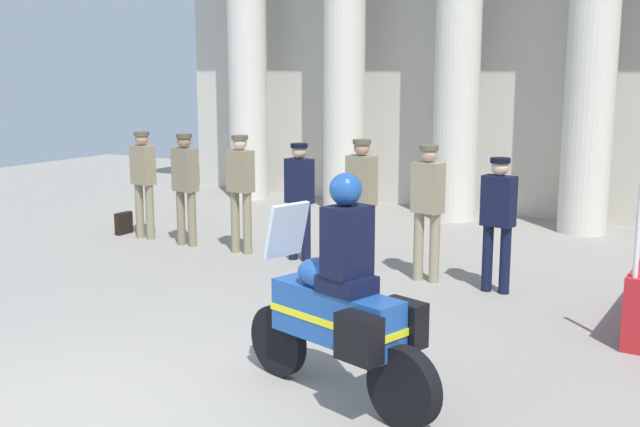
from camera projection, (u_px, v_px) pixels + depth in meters
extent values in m
plane|color=gray|center=(71.00, 426.00, 5.99)|extent=(28.00, 28.00, 0.00)
cube|color=beige|center=(539.00, 46.00, 13.92)|extent=(15.51, 0.30, 6.16)
cylinder|color=beige|center=(247.00, 62.00, 16.01)|extent=(0.80, 0.80, 5.65)
cylinder|color=beige|center=(344.00, 61.00, 14.85)|extent=(0.80, 0.80, 5.65)
cylinder|color=beige|center=(458.00, 61.00, 13.70)|extent=(0.80, 0.80, 5.65)
cylinder|color=beige|center=(592.00, 60.00, 12.55)|extent=(0.80, 0.80, 5.65)
cylinder|color=silver|center=(638.00, 231.00, 7.35)|extent=(0.05, 0.05, 0.90)
cylinder|color=#847A5B|center=(140.00, 211.00, 12.55)|extent=(0.13, 0.13, 0.88)
cylinder|color=#847A5B|center=(150.00, 212.00, 12.44)|extent=(0.13, 0.13, 0.88)
cube|color=#847A5B|center=(143.00, 165.00, 12.36)|extent=(0.41, 0.27, 0.62)
sphere|color=tan|center=(142.00, 139.00, 12.28)|extent=(0.21, 0.21, 0.21)
cylinder|color=#4F4937|center=(141.00, 134.00, 12.27)|extent=(0.24, 0.24, 0.06)
cylinder|color=#7A7056|center=(181.00, 218.00, 12.06)|extent=(0.13, 0.13, 0.85)
cylinder|color=#7A7056|center=(192.00, 219.00, 11.95)|extent=(0.13, 0.13, 0.85)
cube|color=#7A7056|center=(185.00, 170.00, 11.86)|extent=(0.41, 0.27, 0.66)
sphere|color=#997056|center=(184.00, 141.00, 11.78)|extent=(0.21, 0.21, 0.21)
cylinder|color=#494334|center=(184.00, 136.00, 11.77)|extent=(0.24, 0.24, 0.06)
cylinder|color=#847A5B|center=(235.00, 222.00, 11.57)|extent=(0.13, 0.13, 0.92)
cylinder|color=#847A5B|center=(247.00, 223.00, 11.46)|extent=(0.13, 0.13, 0.92)
cube|color=#847A5B|center=(240.00, 171.00, 11.37)|extent=(0.41, 0.27, 0.61)
sphere|color=beige|center=(240.00, 143.00, 11.30)|extent=(0.21, 0.21, 0.21)
cylinder|color=#4F4937|center=(240.00, 137.00, 11.28)|extent=(0.24, 0.24, 0.06)
cylinder|color=black|center=(293.00, 231.00, 11.14)|extent=(0.13, 0.13, 0.83)
cylinder|color=black|center=(306.00, 233.00, 11.02)|extent=(0.13, 0.13, 0.83)
cube|color=black|center=(299.00, 181.00, 10.95)|extent=(0.41, 0.27, 0.63)
sphere|color=tan|center=(299.00, 151.00, 10.87)|extent=(0.21, 0.21, 0.21)
cylinder|color=black|center=(299.00, 146.00, 10.86)|extent=(0.24, 0.24, 0.06)
cylinder|color=#847A5B|center=(354.00, 237.00, 10.55)|extent=(0.13, 0.13, 0.90)
cylinder|color=#847A5B|center=(368.00, 239.00, 10.43)|extent=(0.13, 0.13, 0.90)
cube|color=#847A5B|center=(361.00, 181.00, 10.35)|extent=(0.41, 0.27, 0.66)
sphere|color=tan|center=(362.00, 148.00, 10.27)|extent=(0.21, 0.21, 0.21)
cylinder|color=#4F4937|center=(362.00, 142.00, 10.25)|extent=(0.24, 0.24, 0.06)
cylinder|color=gray|center=(419.00, 246.00, 10.04)|extent=(0.13, 0.13, 0.90)
cylinder|color=gray|center=(434.00, 248.00, 9.93)|extent=(0.13, 0.13, 0.90)
cube|color=gray|center=(428.00, 188.00, 9.85)|extent=(0.41, 0.27, 0.64)
sphere|color=tan|center=(429.00, 154.00, 9.77)|extent=(0.21, 0.21, 0.21)
cylinder|color=brown|center=(429.00, 148.00, 9.75)|extent=(0.24, 0.24, 0.06)
cylinder|color=black|center=(487.00, 258.00, 9.55)|extent=(0.13, 0.13, 0.83)
cylinder|color=black|center=(505.00, 260.00, 9.44)|extent=(0.13, 0.13, 0.83)
cube|color=black|center=(499.00, 201.00, 9.36)|extent=(0.41, 0.27, 0.61)
sphere|color=beige|center=(500.00, 167.00, 9.29)|extent=(0.21, 0.21, 0.21)
cylinder|color=black|center=(500.00, 160.00, 9.27)|extent=(0.24, 0.24, 0.06)
cylinder|color=black|center=(278.00, 340.00, 6.94)|extent=(0.64, 0.26, 0.64)
cylinder|color=black|center=(404.00, 388.00, 5.91)|extent=(0.65, 0.30, 0.64)
cube|color=#1E4C99|center=(336.00, 316.00, 6.35)|extent=(1.28, 0.63, 0.44)
ellipsoid|color=#1E4C99|center=(323.00, 274.00, 6.40)|extent=(0.59, 0.44, 0.26)
cube|color=yellow|center=(336.00, 318.00, 6.35)|extent=(1.30, 0.65, 0.06)
cube|color=silver|center=(287.00, 230.00, 6.66)|extent=(0.26, 0.43, 0.47)
cube|color=black|center=(359.00, 338.00, 5.82)|extent=(0.39, 0.27, 0.36)
cube|color=black|center=(404.00, 323.00, 6.17)|extent=(0.39, 0.27, 0.36)
cube|color=black|center=(347.00, 284.00, 6.21)|extent=(0.47, 0.43, 0.14)
cube|color=black|center=(347.00, 241.00, 6.15)|extent=(0.35, 0.42, 0.56)
sphere|color=#1E4C99|center=(346.00, 189.00, 6.09)|extent=(0.26, 0.26, 0.26)
cube|color=black|center=(124.00, 223.00, 12.89)|extent=(0.10, 0.32, 0.36)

